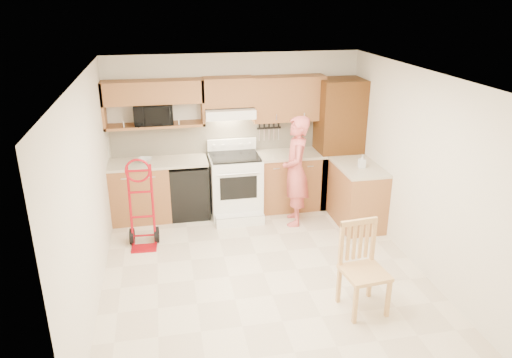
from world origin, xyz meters
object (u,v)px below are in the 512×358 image
object	(u,v)px
microwave	(153,114)
hand_truck	(141,208)
person	(296,171)
dining_chair	(365,270)
range	(236,181)

from	to	relation	value
microwave	hand_truck	xyz separation A→B (m)	(-0.24, -1.07, -1.06)
microwave	hand_truck	world-z (taller)	microwave
person	dining_chair	distance (m)	2.33
microwave	range	xyz separation A→B (m)	(1.20, -0.28, -1.07)
range	hand_truck	distance (m)	1.64
microwave	range	world-z (taller)	microwave
range	person	bearing A→B (deg)	-28.00
range	person	size ratio (longest dim) A/B	0.69
range	person	xyz separation A→B (m)	(0.85, -0.45, 0.26)
microwave	hand_truck	distance (m)	1.53
microwave	dining_chair	bearing A→B (deg)	-56.17
person	range	bearing A→B (deg)	-107.38
microwave	range	bearing A→B (deg)	-15.53
person	hand_truck	size ratio (longest dim) A/B	1.44
range	person	distance (m)	0.99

